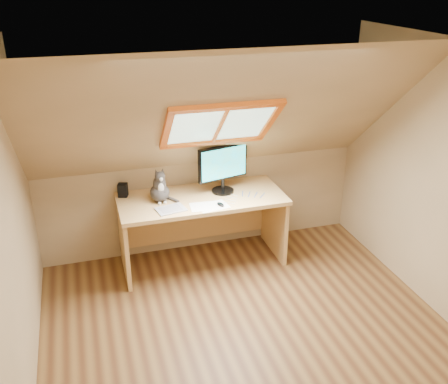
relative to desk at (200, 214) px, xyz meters
name	(u,v)px	position (x,y,z in m)	size (l,w,h in m)	color
ground	(255,344)	(0.10, -1.45, -0.54)	(3.50, 3.50, 0.00)	brown
room_shell	(265,194)	(0.10, -1.54, 0.89)	(3.52, 3.52, 2.41)	tan
desk	(200,214)	(0.00, 0.00, 0.00)	(1.69, 0.74, 0.77)	tan
monitor	(223,166)	(0.25, -0.01, 0.52)	(0.54, 0.23, 0.50)	black
cat	(160,189)	(-0.42, -0.04, 0.36)	(0.21, 0.25, 0.36)	#433D3B
desk_speaker	(123,190)	(-0.76, 0.18, 0.30)	(0.09, 0.09, 0.13)	black
graphics_tablet	(171,209)	(-0.36, -0.28, 0.24)	(0.27, 0.20, 0.01)	#B2B2B7
mouse	(220,204)	(0.13, -0.32, 0.25)	(0.05, 0.09, 0.03)	black
papers	(205,208)	(-0.03, -0.33, 0.23)	(0.33, 0.27, 0.00)	white
cables	(244,196)	(0.42, -0.19, 0.23)	(0.51, 0.26, 0.01)	silver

